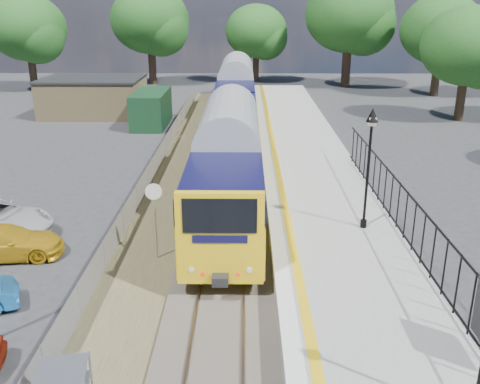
{
  "coord_description": "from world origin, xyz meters",
  "views": [
    {
      "loc": [
        0.76,
        -12.9,
        9.05
      ],
      "look_at": [
        0.56,
        6.88,
        2.0
      ],
      "focal_mm": 40.0,
      "sensor_mm": 36.0,
      "label": 1
    }
  ],
  "objects_px": {
    "train": "(234,109)",
    "car_yellow": "(4,242)",
    "speed_sign": "(155,208)",
    "victorian_lamp_north": "(370,141)"
  },
  "relations": [
    {
      "from": "victorian_lamp_north",
      "to": "speed_sign",
      "type": "height_order",
      "value": "victorian_lamp_north"
    },
    {
      "from": "train",
      "to": "car_yellow",
      "type": "bearing_deg",
      "value": -115.43
    },
    {
      "from": "train",
      "to": "car_yellow",
      "type": "xyz_separation_m",
      "value": [
        -8.2,
        -17.24,
        -1.73
      ]
    },
    {
      "from": "train",
      "to": "car_yellow",
      "type": "relative_size",
      "value": 9.64
    },
    {
      "from": "train",
      "to": "speed_sign",
      "type": "distance_m",
      "value": 17.54
    },
    {
      "from": "victorian_lamp_north",
      "to": "train",
      "type": "relative_size",
      "value": 0.11
    },
    {
      "from": "train",
      "to": "speed_sign",
      "type": "relative_size",
      "value": 13.65
    },
    {
      "from": "train",
      "to": "car_yellow",
      "type": "distance_m",
      "value": 19.16
    },
    {
      "from": "victorian_lamp_north",
      "to": "speed_sign",
      "type": "xyz_separation_m",
      "value": [
        -7.8,
        -1.03,
        -2.24
      ]
    },
    {
      "from": "speed_sign",
      "to": "car_yellow",
      "type": "distance_m",
      "value": 5.88
    }
  ]
}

